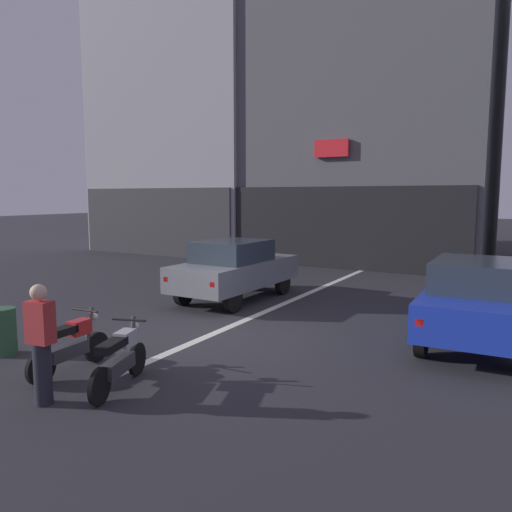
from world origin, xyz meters
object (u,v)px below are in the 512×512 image
Objects in this scene: motorcycle_silver_row_left_mid at (120,358)px; trash_bin at (3,332)px; car_grey_crossing_near at (235,268)px; person_by_motorcycles at (41,344)px; car_white_down_street at (426,242)px; car_blue_parked_kerbside at (477,299)px; motorcycle_red_row_leftmost at (71,345)px.

trash_bin is at bearing 178.29° from motorcycle_silver_row_left_mid.
trash_bin is (-2.95, 0.09, -0.03)m from motorcycle_silver_row_left_mid.
car_grey_crossing_near is 2.48× the size of person_by_motorcycles.
trash_bin is at bearing 157.45° from person_by_motorcycles.
trash_bin is at bearing -104.38° from car_white_down_street.
motorcycle_red_row_leftmost is at bearing -138.37° from car_blue_parked_kerbside.
motorcycle_red_row_leftmost is at bearing -98.42° from car_white_down_street.
person_by_motorcycles is at bearing -56.50° from motorcycle_red_row_leftmost.
motorcycle_red_row_leftmost and motorcycle_silver_row_left_mid have the same top height.
trash_bin is (-4.19, -16.36, -0.46)m from car_white_down_street.
car_grey_crossing_near and car_white_down_street have the same top height.
car_white_down_street is at bearing 75.62° from trash_bin.
car_white_down_street is at bearing 85.66° from motorcycle_silver_row_left_mid.
car_blue_parked_kerbside is 2.48× the size of person_by_motorcycles.
car_blue_parked_kerbside is 4.87× the size of trash_bin.
car_grey_crossing_near is at bearing 79.59° from trash_bin.
car_white_down_street is 17.46m from person_by_motorcycles.
person_by_motorcycles is at bearing -79.18° from car_grey_crossing_near.
car_blue_parked_kerbside reaches higher than motorcycle_red_row_leftmost.
motorcycle_silver_row_left_mid reaches higher than trash_bin.
motorcycle_red_row_leftmost is at bearing 123.50° from person_by_motorcycles.
car_white_down_street is 2.59× the size of motorcycle_silver_row_left_mid.
car_grey_crossing_near reaches higher than trash_bin.
trash_bin is (-7.27, -4.89, -0.46)m from car_blue_parked_kerbside.
car_white_down_street is at bearing 73.37° from car_grey_crossing_near.
motorcycle_red_row_leftmost reaches higher than trash_bin.
car_white_down_street is at bearing 81.58° from motorcycle_red_row_leftmost.
car_grey_crossing_near reaches higher than motorcycle_red_row_leftmost.
car_grey_crossing_near is at bearing 169.64° from car_blue_parked_kerbside.
car_blue_parked_kerbside is at bearing 41.63° from motorcycle_red_row_leftmost.
car_grey_crossing_near is 6.27m from car_blue_parked_kerbside.
car_grey_crossing_near is 2.57× the size of motorcycle_silver_row_left_mid.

